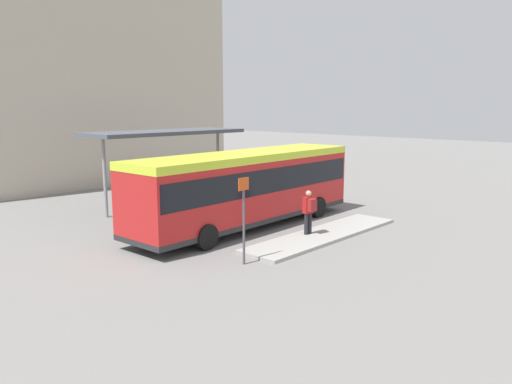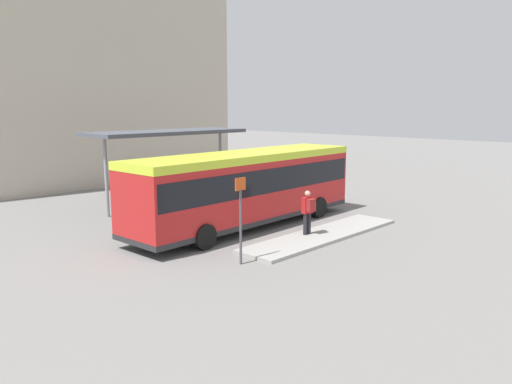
% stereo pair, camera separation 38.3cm
% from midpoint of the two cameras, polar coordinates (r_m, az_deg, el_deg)
% --- Properties ---
extents(ground_plane, '(120.00, 120.00, 0.00)m').
position_cam_midpoint_polar(ground_plane, '(21.00, -0.53, -3.96)').
color(ground_plane, slate).
extents(curb_island, '(7.97, 1.80, 0.12)m').
position_cam_midpoint_polar(curb_island, '(19.61, 8.19, -4.88)').
color(curb_island, '#9E9E99').
rests_on(curb_island, ground_plane).
extents(city_bus, '(11.30, 2.94, 3.12)m').
position_cam_midpoint_polar(city_bus, '(20.65, -0.52, 0.97)').
color(city_bus, red).
rests_on(city_bus, ground_plane).
extents(pedestrian_waiting, '(0.45, 0.49, 1.70)m').
position_cam_midpoint_polar(pedestrian_waiting, '(19.14, 6.55, -2.02)').
color(pedestrian_waiting, '#232328').
rests_on(pedestrian_waiting, curb_island).
extents(bicycle_black, '(0.48, 1.65, 0.71)m').
position_cam_midpoint_polar(bicycle_black, '(27.98, 8.05, 0.16)').
color(bicycle_black, black).
rests_on(bicycle_black, ground_plane).
extents(bicycle_white, '(0.48, 1.74, 0.75)m').
position_cam_midpoint_polar(bicycle_white, '(28.38, 6.44, 0.37)').
color(bicycle_white, black).
rests_on(bicycle_white, ground_plane).
extents(bicycle_yellow, '(0.48, 1.79, 0.77)m').
position_cam_midpoint_polar(bicycle_yellow, '(29.05, 5.29, 0.63)').
color(bicycle_yellow, black).
rests_on(bicycle_yellow, ground_plane).
extents(station_shelter, '(8.18, 2.80, 3.81)m').
position_cam_midpoint_polar(station_shelter, '(25.20, -9.61, 6.57)').
color(station_shelter, '#4C515B').
rests_on(station_shelter, ground_plane).
extents(potted_planter_near_shelter, '(0.74, 0.74, 1.25)m').
position_cam_midpoint_polar(potted_planter_near_shelter, '(25.89, -0.64, 0.16)').
color(potted_planter_near_shelter, slate).
rests_on(potted_planter_near_shelter, ground_plane).
extents(platform_sign, '(0.44, 0.08, 2.80)m').
position_cam_midpoint_polar(platform_sign, '(15.72, -1.08, -2.83)').
color(platform_sign, '#4C4C51').
rests_on(platform_sign, ground_plane).
extents(station_building, '(19.54, 15.24, 18.77)m').
position_cam_midpoint_polar(station_building, '(39.20, -22.11, 15.53)').
color(station_building, '#BCB29E').
rests_on(station_building, ground_plane).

